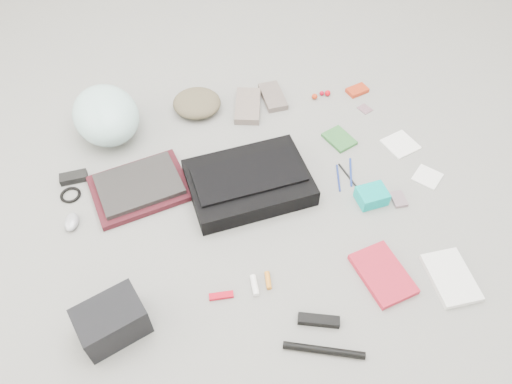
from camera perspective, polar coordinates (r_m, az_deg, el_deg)
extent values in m
plane|color=gray|center=(2.01, 0.00, -0.89)|extent=(4.00, 4.00, 0.00)
cube|color=black|center=(2.02, -0.82, 1.11)|extent=(0.51, 0.39, 0.08)
cube|color=black|center=(1.98, -0.83, 1.96)|extent=(0.45, 0.24, 0.01)
cube|color=#43121A|center=(2.09, -13.11, 0.45)|extent=(0.43, 0.36, 0.03)
cube|color=black|center=(2.07, -13.23, 0.87)|extent=(0.37, 0.30, 0.02)
ellipsoid|color=#B8EBEA|center=(2.29, -16.78, 8.42)|extent=(0.37, 0.41, 0.21)
ellipsoid|color=brown|center=(2.37, -6.77, 10.07)|extent=(0.27, 0.27, 0.08)
cube|color=gray|center=(2.38, -0.95, 9.81)|extent=(0.17, 0.25, 0.03)
cube|color=#6D605B|center=(2.43, 1.94, 10.86)|extent=(0.11, 0.20, 0.03)
cube|color=black|center=(2.20, -20.12, 1.58)|extent=(0.11, 0.06, 0.03)
torus|color=black|center=(2.16, -20.45, -0.31)|extent=(0.10, 0.10, 0.01)
ellipsoid|color=#9A9CA7|center=(2.05, -20.34, -3.21)|extent=(0.06, 0.09, 0.03)
cube|color=black|center=(1.73, -16.17, -13.98)|extent=(0.25, 0.21, 0.14)
cube|color=#B10417|center=(1.78, -3.99, -11.74)|extent=(0.09, 0.03, 0.01)
cylinder|color=white|center=(1.79, -0.16, -10.62)|extent=(0.02, 0.08, 0.02)
cylinder|color=orange|center=(1.80, 1.39, -10.06)|extent=(0.03, 0.07, 0.02)
cube|color=black|center=(1.74, 7.17, -14.35)|extent=(0.14, 0.08, 0.03)
cylinder|color=black|center=(1.70, 7.75, -17.49)|extent=(0.26, 0.11, 0.02)
cube|color=red|center=(1.87, 14.29, -9.07)|extent=(0.20, 0.26, 0.02)
cube|color=white|center=(1.93, 21.37, -9.09)|extent=(0.15, 0.22, 0.02)
cube|color=#2D6730|center=(2.26, 9.50, 6.00)|extent=(0.14, 0.16, 0.02)
cylinder|color=navy|center=(2.11, 9.39, 1.61)|extent=(0.04, 0.14, 0.01)
cylinder|color=black|center=(2.13, 10.40, 1.93)|extent=(0.04, 0.13, 0.01)
cylinder|color=navy|center=(2.14, 10.78, 2.26)|extent=(0.05, 0.15, 0.01)
cube|color=#02B0AB|center=(2.04, 13.10, -0.44)|extent=(0.12, 0.10, 0.06)
cube|color=gray|center=(2.09, 15.98, -0.79)|extent=(0.05, 0.08, 0.01)
cube|color=white|center=(2.30, 16.17, 5.26)|extent=(0.17, 0.17, 0.01)
cube|color=white|center=(2.21, 18.99, 1.65)|extent=(0.15, 0.15, 0.01)
sphere|color=#B52D11|center=(2.45, 6.71, 10.79)|extent=(0.03, 0.03, 0.03)
sphere|color=#AC051E|center=(2.47, 7.52, 11.13)|extent=(0.03, 0.03, 0.02)
sphere|color=red|center=(2.47, 8.18, 11.12)|extent=(0.04, 0.04, 0.03)
cube|color=red|center=(2.52, 11.50, 11.32)|extent=(0.11, 0.09, 0.02)
cube|color=#835C6B|center=(2.44, 12.33, 9.26)|extent=(0.07, 0.07, 0.00)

